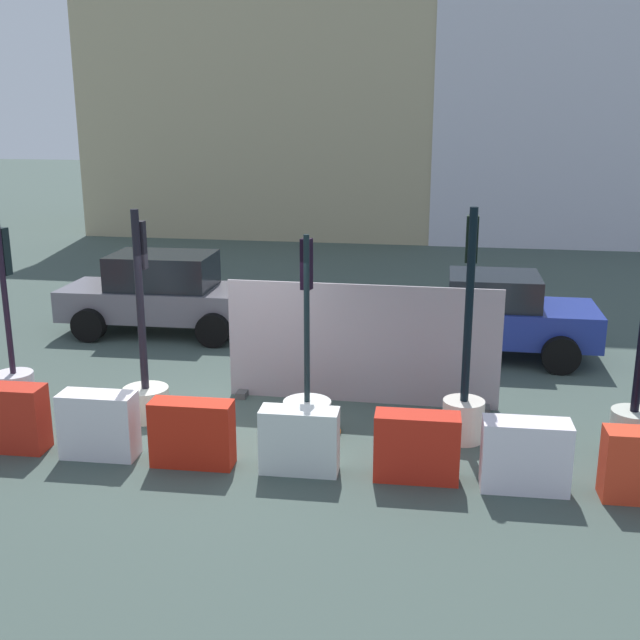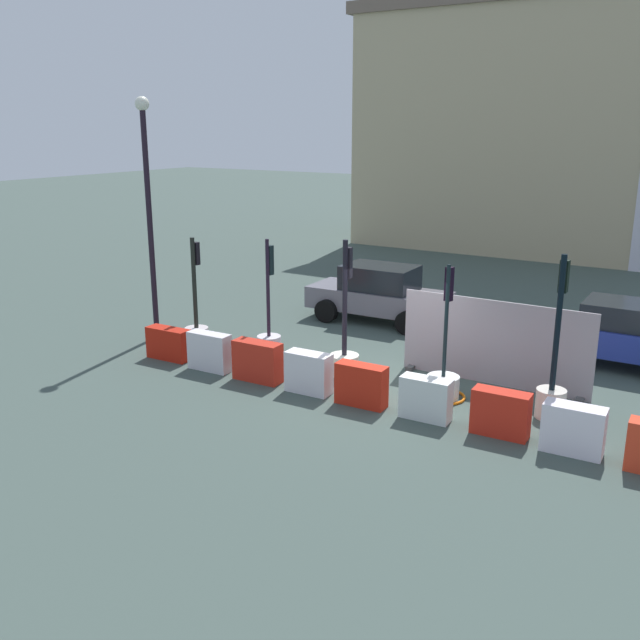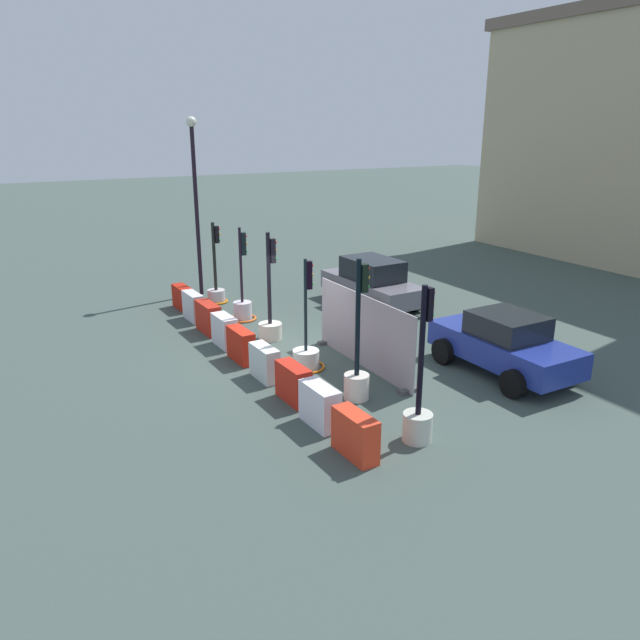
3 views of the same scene
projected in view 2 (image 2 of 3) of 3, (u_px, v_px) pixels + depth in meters
The scene contains 19 objects.
ground_plane at pixel (387, 388), 15.47m from camera, with size 120.00×120.00×0.00m, color #3F4F48.
traffic_light_0 at pixel (197, 327), 18.46m from camera, with size 0.80×0.80×2.85m.
traffic_light_1 at pixel (269, 340), 17.32m from camera, with size 0.89×0.89×3.00m.
traffic_light_2 at pixel (345, 350), 16.18m from camera, with size 0.69×0.69×3.16m.
traffic_light_3 at pixel (443, 380), 14.85m from camera, with size 0.98×0.98×2.89m.
traffic_light_4 at pixel (552, 383), 13.76m from camera, with size 0.58×0.58×3.29m.
construction_barrier_0 at pixel (169, 344), 17.33m from camera, with size 1.16×0.44×0.79m.
construction_barrier_1 at pixel (210, 352), 16.53m from camera, with size 1.08×0.40×0.91m.
construction_barrier_2 at pixel (258, 361), 15.83m from camera, with size 1.16×0.45×0.92m.
construction_barrier_3 at pixel (309, 373), 15.14m from camera, with size 1.02×0.45×0.90m.
construction_barrier_4 at pixel (361, 385), 14.44m from camera, with size 1.09×0.41×0.88m.
construction_barrier_5 at pixel (426, 399), 13.76m from camera, with size 1.02×0.42×0.85m.
construction_barrier_6 at pixel (501, 413), 13.04m from camera, with size 1.07×0.44×0.87m.
construction_barrier_7 at pixel (573, 429), 12.33m from camera, with size 1.07×0.47×0.89m.
car_grey_saloon at pixel (379, 294), 20.55m from camera, with size 4.21×2.10×1.67m.
car_blue_estate at pixel (617, 334), 16.83m from camera, with size 3.95×2.09×1.57m.
building_main_facade at pixel (539, 127), 31.39m from camera, with size 16.36×6.49×10.95m.
street_lamp_post at pixel (148, 196), 18.17m from camera, with size 0.36×0.36×6.31m.
site_fence_panel at pixel (494, 345), 15.50m from camera, with size 4.30×0.50×1.92m.
Camera 2 is at (6.37, -13.10, 5.63)m, focal length 39.32 mm.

